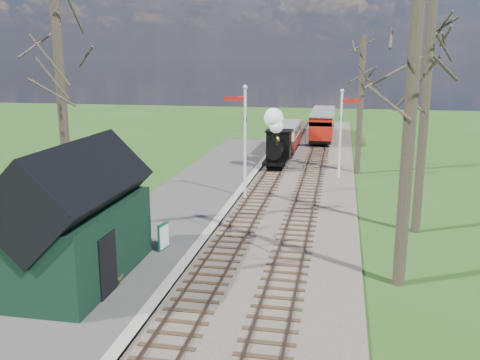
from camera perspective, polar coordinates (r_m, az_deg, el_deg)
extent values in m
plane|color=#29551A|center=(14.80, -8.35, -18.35)|extent=(140.00, 140.00, 0.00)
ellipsoid|color=#385B23|center=(80.82, -10.98, -3.29)|extent=(57.60, 36.00, 16.20)
ellipsoid|color=#385B23|center=(81.27, 14.29, -5.80)|extent=(70.40, 44.00, 19.80)
ellipsoid|color=#385B23|center=(86.24, 2.14, -3.15)|extent=(64.00, 40.00, 18.00)
cube|color=brown|center=(34.86, 5.53, 0.37)|extent=(8.00, 60.00, 0.10)
cube|color=brown|center=(35.05, 2.60, 0.63)|extent=(0.07, 60.00, 0.12)
cube|color=brown|center=(34.92, 4.22, 0.57)|extent=(0.07, 60.00, 0.12)
cube|color=#38281C|center=(34.99, 3.41, 0.53)|extent=(1.60, 60.00, 0.09)
cube|color=brown|center=(34.78, 6.84, 0.46)|extent=(0.07, 60.00, 0.12)
cube|color=brown|center=(34.73, 8.49, 0.39)|extent=(0.07, 60.00, 0.12)
cube|color=#38281C|center=(34.76, 7.66, 0.35)|extent=(1.60, 60.00, 0.09)
cube|color=#474442|center=(28.09, -5.84, -2.66)|extent=(5.00, 44.00, 0.20)
cube|color=#B2AD9E|center=(27.53, -1.24, -2.90)|extent=(0.40, 44.00, 0.21)
cube|color=black|center=(19.11, -16.88, -6.39)|extent=(3.00, 6.00, 2.60)
cube|color=black|center=(18.59, -17.26, -1.00)|extent=(3.25, 6.30, 3.25)
cube|color=black|center=(17.72, -13.90, -8.78)|extent=(0.06, 1.20, 2.00)
cylinder|color=silver|center=(28.72, 0.54, 3.69)|extent=(0.14, 0.14, 6.00)
sphere|color=silver|center=(28.38, 0.55, 9.88)|extent=(0.24, 0.24, 0.24)
cube|color=#B7140F|center=(28.52, -0.55, 8.69)|extent=(1.10, 0.08, 0.22)
cube|color=black|center=(28.52, 0.54, 6.47)|extent=(0.18, 0.06, 0.30)
cylinder|color=silver|center=(34.24, 10.64, 4.57)|extent=(0.14, 0.14, 5.50)
sphere|color=silver|center=(33.94, 10.85, 9.33)|extent=(0.24, 0.24, 0.24)
cube|color=#B7140F|center=(33.99, 11.74, 8.28)|extent=(1.10, 0.08, 0.22)
cube|color=black|center=(34.09, 10.73, 6.48)|extent=(0.18, 0.06, 0.30)
cylinder|color=#382D23|center=(24.01, -18.42, 7.20)|extent=(0.41, 0.41, 11.00)
cylinder|color=#382D23|center=(18.09, 17.74, 7.12)|extent=(0.42, 0.42, 12.00)
cylinder|color=#382D23|center=(24.28, 19.02, 6.02)|extent=(0.40, 0.40, 10.00)
cylinder|color=#382D23|center=(36.04, 12.71, 7.69)|extent=(0.39, 0.39, 9.00)
cube|color=slate|center=(48.55, 5.93, 4.80)|extent=(12.60, 0.02, 0.01)
cube|color=slate|center=(48.59, 5.92, 4.45)|extent=(12.60, 0.02, 0.02)
cylinder|color=slate|center=(48.58, 5.92, 4.50)|extent=(0.08, 0.08, 1.00)
cube|color=black|center=(37.48, 3.95, 2.17)|extent=(1.57, 3.69, 0.23)
cylinder|color=black|center=(36.79, 3.87, 3.28)|extent=(1.02, 2.40, 1.02)
cube|color=black|center=(38.40, 4.17, 3.83)|extent=(1.66, 1.48, 1.85)
cylinder|color=black|center=(35.75, 3.70, 4.35)|extent=(0.26, 0.26, 0.74)
sphere|color=#B68435|center=(36.95, 3.93, 4.34)|extent=(0.48, 0.48, 0.48)
sphere|color=white|center=(35.61, 3.89, 5.74)|extent=(0.92, 0.92, 0.92)
sphere|color=white|center=(35.66, 3.60, 6.65)|extent=(1.29, 1.29, 1.29)
cylinder|color=black|center=(36.48, 2.96, 1.70)|extent=(0.09, 0.59, 0.59)
cylinder|color=black|center=(36.36, 4.52, 1.64)|extent=(0.09, 0.59, 0.59)
cube|color=black|center=(43.36, 4.91, 3.52)|extent=(1.75, 6.46, 0.28)
cube|color=maroon|center=(43.27, 4.92, 4.25)|extent=(1.85, 6.46, 0.83)
cube|color=beige|center=(43.16, 4.94, 5.34)|extent=(1.85, 6.46, 0.83)
cube|color=slate|center=(43.10, 4.96, 5.94)|extent=(1.94, 6.64, 0.11)
cube|color=black|center=(48.40, 8.64, 4.45)|extent=(1.87, 4.93, 0.30)
cube|color=#A9180E|center=(48.31, 8.66, 5.14)|extent=(1.97, 4.93, 0.89)
cube|color=beige|center=(48.20, 8.70, 6.18)|extent=(1.97, 4.93, 0.89)
cube|color=slate|center=(48.15, 8.72, 6.77)|extent=(2.07, 5.12, 0.12)
cube|color=black|center=(53.84, 8.88, 5.30)|extent=(1.87, 4.93, 0.30)
cube|color=#A9180E|center=(53.76, 8.90, 5.93)|extent=(1.97, 4.93, 0.89)
cube|color=beige|center=(53.66, 8.94, 6.87)|extent=(1.97, 4.93, 0.89)
cube|color=slate|center=(53.61, 8.96, 7.39)|extent=(2.07, 5.12, 0.12)
cube|color=#0F4A3A|center=(21.39, -8.18, -5.99)|extent=(0.23, 0.74, 1.09)
cube|color=silver|center=(21.37, -8.07, -6.01)|extent=(0.15, 0.63, 0.89)
cube|color=#4C341B|center=(19.14, -12.82, -9.61)|extent=(0.62, 1.32, 0.05)
cube|color=#4C341B|center=(19.08, -13.34, -8.92)|extent=(0.31, 1.25, 0.54)
cube|color=#4C341B|center=(18.68, -13.08, -10.60)|extent=(0.05, 0.05, 0.18)
cube|color=#4C341B|center=(19.69, -12.54, -9.30)|extent=(0.05, 0.05, 0.18)
imported|color=black|center=(19.23, -12.57, -7.87)|extent=(0.39, 0.55, 1.42)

